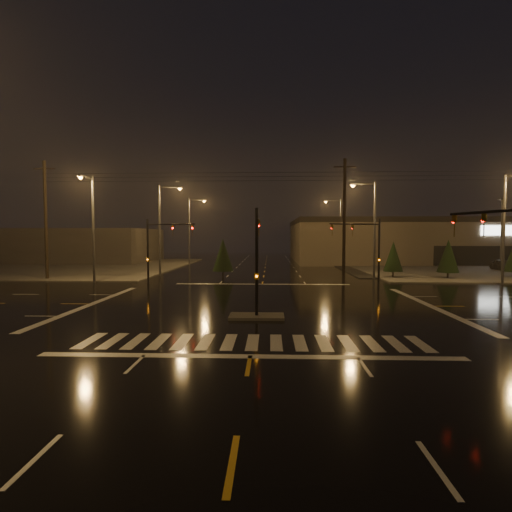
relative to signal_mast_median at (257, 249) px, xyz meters
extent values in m
plane|color=black|center=(0.00, 3.07, -3.75)|extent=(140.00, 140.00, 0.00)
cube|color=#494641|center=(30.00, 33.07, -3.69)|extent=(36.00, 36.00, 0.12)
cube|color=#494641|center=(-30.00, 33.07, -3.69)|extent=(36.00, 36.00, 0.12)
cube|color=#494641|center=(0.00, -0.93, -3.68)|extent=(3.00, 1.60, 0.15)
cube|color=beige|center=(0.00, -5.93, -3.75)|extent=(15.00, 2.60, 0.01)
cube|color=beige|center=(0.00, -7.93, -3.75)|extent=(16.00, 0.50, 0.01)
cube|color=beige|center=(0.00, 14.07, -3.75)|extent=(16.00, 0.50, 0.01)
cube|color=#665C48|center=(35.00, 49.07, -0.25)|extent=(60.00, 28.00, 7.00)
cube|color=black|center=(35.00, 49.07, 3.05)|extent=(60.20, 28.20, 0.80)
cube|color=#3D3736|center=(-35.00, 45.07, -0.95)|extent=(30.00, 18.00, 5.60)
cylinder|color=black|center=(0.00, -0.93, -0.75)|extent=(0.18, 0.18, 6.00)
cylinder|color=black|center=(0.00, 1.32, 1.75)|extent=(0.12, 4.50, 0.12)
imported|color=#594707|center=(0.00, 3.35, 1.70)|extent=(0.16, 0.20, 1.00)
cube|color=#594707|center=(0.00, -0.93, -1.45)|extent=(0.25, 0.18, 0.35)
cylinder|color=black|center=(10.50, 13.57, -0.75)|extent=(0.18, 0.18, 6.00)
cylinder|color=black|center=(8.15, 12.72, 1.75)|extent=(4.74, 1.82, 0.12)
imported|color=#594707|center=(6.04, 11.95, 1.70)|extent=(0.24, 0.22, 1.00)
cube|color=#594707|center=(10.50, 13.57, -1.45)|extent=(0.25, 0.18, 0.35)
cylinder|color=black|center=(-10.50, 13.57, -0.75)|extent=(0.18, 0.18, 6.00)
cylinder|color=black|center=(-8.15, 12.72, 1.75)|extent=(4.74, 1.82, 0.12)
imported|color=#594707|center=(-6.04, 11.95, 1.70)|extent=(0.24, 0.22, 1.00)
cube|color=#594707|center=(-10.50, 13.57, -1.45)|extent=(0.25, 0.18, 0.35)
cylinder|color=black|center=(9.82, -5.55, 1.75)|extent=(1.48, 3.80, 0.12)
imported|color=#594707|center=(9.20, -3.86, 1.70)|extent=(0.22, 0.24, 1.00)
cylinder|color=#38383A|center=(-11.50, 21.07, 1.25)|extent=(0.24, 0.24, 10.00)
cylinder|color=#38383A|center=(-10.30, 21.07, 6.05)|extent=(2.40, 0.14, 0.14)
cube|color=#38383A|center=(-9.20, 21.07, 6.00)|extent=(0.70, 0.30, 0.18)
sphere|color=orange|center=(-9.20, 21.07, 5.87)|extent=(0.32, 0.32, 0.32)
cylinder|color=#38383A|center=(-11.50, 37.07, 1.25)|extent=(0.24, 0.24, 10.00)
cylinder|color=#38383A|center=(-10.30, 37.07, 6.05)|extent=(2.40, 0.14, 0.14)
cube|color=#38383A|center=(-9.20, 37.07, 6.00)|extent=(0.70, 0.30, 0.18)
sphere|color=orange|center=(-9.20, 37.07, 5.87)|extent=(0.32, 0.32, 0.32)
cylinder|color=#38383A|center=(11.50, 19.07, 1.25)|extent=(0.24, 0.24, 10.00)
cylinder|color=#38383A|center=(10.30, 19.07, 6.05)|extent=(2.40, 0.14, 0.14)
cube|color=#38383A|center=(9.20, 19.07, 6.00)|extent=(0.70, 0.30, 0.18)
sphere|color=orange|center=(9.20, 19.07, 5.87)|extent=(0.32, 0.32, 0.32)
cylinder|color=#38383A|center=(11.50, 39.07, 1.25)|extent=(0.24, 0.24, 10.00)
cylinder|color=#38383A|center=(10.30, 39.07, 6.05)|extent=(2.40, 0.14, 0.14)
cube|color=#38383A|center=(9.20, 39.07, 6.00)|extent=(0.70, 0.30, 0.18)
sphere|color=orange|center=(9.20, 39.07, 5.87)|extent=(0.32, 0.32, 0.32)
cylinder|color=#38383A|center=(-16.00, 14.57, 1.25)|extent=(0.24, 0.24, 10.00)
cylinder|color=#38383A|center=(-16.00, 13.37, 6.05)|extent=(0.14, 2.40, 0.14)
cube|color=#38383A|center=(-16.00, 12.27, 6.00)|extent=(0.30, 0.70, 0.18)
sphere|color=orange|center=(-16.00, 12.27, 5.87)|extent=(0.32, 0.32, 0.32)
cylinder|color=#38383A|center=(22.00, 14.57, 1.25)|extent=(0.24, 0.24, 10.00)
cylinder|color=black|center=(-22.00, 17.07, 2.25)|extent=(0.32, 0.32, 12.00)
cube|color=black|center=(-22.00, 17.07, 7.45)|extent=(2.20, 0.12, 0.12)
cylinder|color=black|center=(8.00, 17.07, 2.25)|extent=(0.32, 0.32, 12.00)
cube|color=black|center=(8.00, 17.07, 7.45)|extent=(2.20, 0.12, 0.12)
cylinder|color=black|center=(13.77, 20.13, -3.40)|extent=(0.18, 0.18, 0.70)
cone|color=black|center=(13.77, 20.13, -1.47)|extent=(2.02, 2.02, 3.16)
cylinder|color=black|center=(19.09, 19.18, -3.40)|extent=(0.18, 0.18, 0.70)
cone|color=black|center=(19.09, 19.18, -1.35)|extent=(2.17, 2.17, 3.40)
cylinder|color=black|center=(-4.31, 19.67, -3.40)|extent=(0.18, 0.18, 0.70)
cone|color=black|center=(-4.31, 19.67, -1.32)|extent=(2.22, 2.22, 3.47)
imported|color=black|center=(30.12, 28.71, -2.99)|extent=(2.25, 4.62, 1.52)
camera|label=1|loc=(0.75, -22.58, 0.78)|focal=28.00mm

